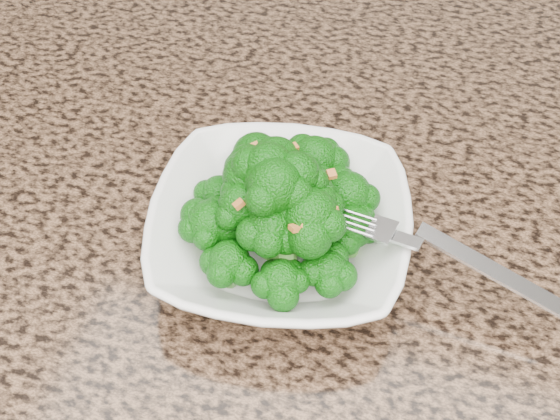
% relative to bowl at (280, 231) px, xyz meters
% --- Properties ---
extents(cabinet, '(1.55, 0.95, 0.87)m').
position_rel_bowl_xyz_m(cabinet, '(-0.09, 0.07, -0.49)').
color(cabinet, '#392517').
rests_on(cabinet, ground).
extents(granite_counter, '(1.64, 1.04, 0.03)m').
position_rel_bowl_xyz_m(granite_counter, '(-0.09, 0.07, -0.04)').
color(granite_counter, brown).
rests_on(granite_counter, cabinet).
extents(bowl, '(0.23, 0.23, 0.05)m').
position_rel_bowl_xyz_m(bowl, '(0.00, 0.00, 0.00)').
color(bowl, white).
rests_on(bowl, granite_counter).
extents(broccoli_pile, '(0.18, 0.18, 0.07)m').
position_rel_bowl_xyz_m(broccoli_pile, '(0.00, -0.00, 0.06)').
color(broccoli_pile, '#0F610B').
rests_on(broccoli_pile, bowl).
extents(garlic_topping, '(0.11, 0.11, 0.01)m').
position_rel_bowl_xyz_m(garlic_topping, '(0.00, 0.00, 0.10)').
color(garlic_topping, orange).
rests_on(garlic_topping, broccoli_pile).
extents(fork, '(0.19, 0.07, 0.01)m').
position_rel_bowl_xyz_m(fork, '(0.10, -0.01, 0.03)').
color(fork, silver).
rests_on(fork, bowl).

